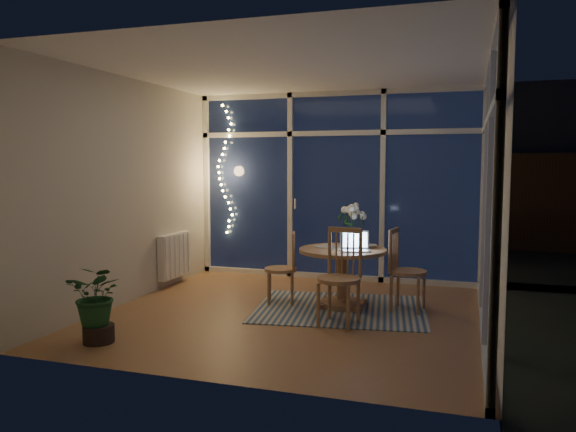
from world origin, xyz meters
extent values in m
plane|color=olive|center=(0.00, 0.00, 0.00)|extent=(4.00, 4.00, 0.00)
plane|color=silver|center=(0.00, 0.00, 2.60)|extent=(4.00, 4.00, 0.00)
cube|color=beige|center=(0.00, 2.00, 1.30)|extent=(4.00, 0.04, 2.60)
cube|color=beige|center=(0.00, -2.00, 1.30)|extent=(4.00, 0.04, 2.60)
cube|color=beige|center=(-2.00, 0.00, 1.30)|extent=(0.04, 4.00, 2.60)
cube|color=beige|center=(2.00, 0.00, 1.30)|extent=(0.04, 4.00, 2.60)
cube|color=silver|center=(0.00, 1.96, 1.30)|extent=(4.00, 0.10, 2.60)
cube|color=silver|center=(1.96, 0.00, 1.30)|extent=(0.10, 4.00, 2.60)
cube|color=white|center=(-1.94, 0.90, 0.40)|extent=(0.10, 0.70, 0.58)
cube|color=black|center=(0.50, 5.00, -0.06)|extent=(12.00, 6.00, 0.10)
cube|color=#382714|center=(0.00, 5.50, 0.90)|extent=(11.00, 0.08, 1.80)
cube|color=#2E2F37|center=(0.30, 8.50, 2.20)|extent=(7.00, 3.00, 2.20)
sphere|color=black|center=(-0.80, 3.40, 0.45)|extent=(0.90, 0.90, 0.90)
cube|color=#C1B39D|center=(0.44, 0.34, 0.01)|extent=(2.05, 1.73, 0.01)
cylinder|color=#8C5A3F|center=(0.44, 0.44, 0.33)|extent=(1.10, 1.10, 0.67)
cube|color=#8C5A3F|center=(-0.28, 0.40, 0.42)|extent=(0.48, 0.48, 0.84)
cube|color=#8C5A3F|center=(1.16, 0.48, 0.46)|extent=(0.48, 0.48, 0.92)
cube|color=#8C5A3F|center=(0.55, -0.27, 0.49)|extent=(0.51, 0.51, 0.98)
imported|color=white|center=(0.48, 0.76, 0.77)|extent=(0.23, 0.23, 0.21)
imported|color=silver|center=(0.72, 0.61, 0.68)|extent=(0.17, 0.17, 0.04)
cube|color=beige|center=(0.31, 0.49, 0.67)|extent=(0.39, 0.32, 0.01)
cube|color=black|center=(0.50, 0.36, 0.67)|extent=(0.11, 0.06, 0.01)
imported|color=#194623|center=(-1.39, -1.46, 0.38)|extent=(0.60, 0.54, 0.76)
camera|label=1|loc=(1.76, -5.64, 1.61)|focal=35.00mm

